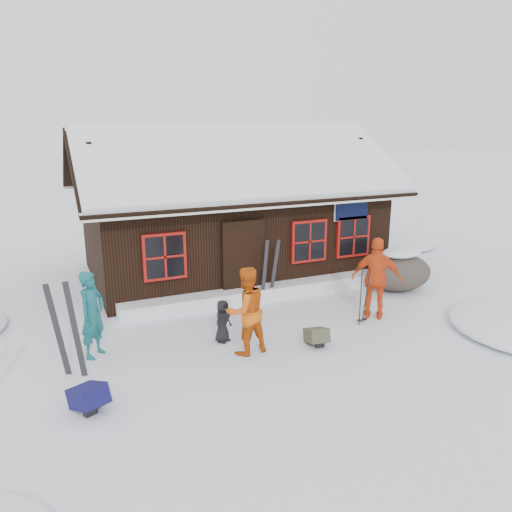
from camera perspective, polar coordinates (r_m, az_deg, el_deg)
The scene contains 14 objects.
ground at distance 10.56m, azimuth -0.99°, elevation -9.73°, with size 120.00×120.00×0.00m, color white.
mountain_hut at distance 15.04m, azimuth -3.04°, elevation 4.15°, with size 8.90×6.09×4.42m.
snow_drift at distance 12.97m, azimuth 1.31°, elevation -4.07°, with size 7.60×0.60×0.35m, color white.
snow_mounds at distance 12.76m, azimuth 2.66°, elevation -5.24°, with size 20.60×13.20×0.48m.
skier_teal at distance 10.13m, azimuth -18.20°, elevation -6.36°, with size 0.63×0.41×1.72m, color #145A5F.
skier_orange_left at distance 9.75m, azimuth -1.15°, elevation -6.27°, with size 0.86×0.67×1.77m, color #D1560E.
skier_orange_right at distance 11.76m, azimuth 13.61°, elevation -2.52°, with size 1.12×0.47×1.92m, color #DF4816.
skier_crouched at distance 10.41m, azimuth -3.83°, elevation -7.43°, with size 0.44×0.29×0.90m, color black.
boulder at distance 14.02m, azimuth 16.12°, elevation -1.68°, with size 1.78×1.33×1.04m.
ski_pair_mid at distance 9.51m, azimuth -20.84°, elevation -8.03°, with size 0.59×0.24×1.82m.
ski_pair_right at distance 12.60m, azimuth 1.54°, elevation -1.80°, with size 0.55×0.12×1.64m.
ski_poles at distance 11.48m, azimuth 12.17°, elevation -4.57°, with size 0.24×0.12×1.35m.
backpack_blue at distance 8.65m, azimuth -18.57°, elevation -15.38°, with size 0.45×0.60×0.32m, color #121048.
backpack_olive at distance 10.42m, azimuth 6.91°, elevation -9.34°, with size 0.39×0.52×0.28m, color #444531.
Camera 1 is at (-3.67, -8.85, 4.45)m, focal length 35.00 mm.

